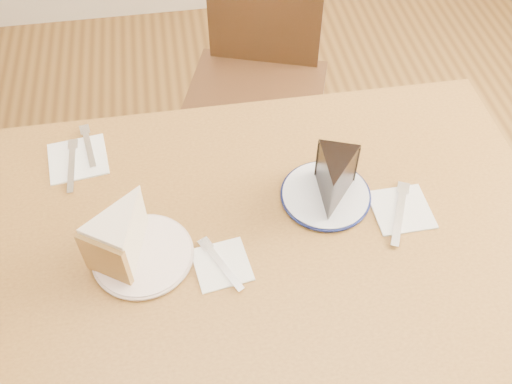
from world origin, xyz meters
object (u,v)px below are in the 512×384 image
at_px(table, 265,260).
at_px(chair_far, 257,84).
at_px(plate_navy, 325,195).
at_px(plate_cream, 143,255).
at_px(chocolate_cake, 334,183).
at_px(carrot_cake, 126,231).

height_order(table, chair_far, chair_far).
bearing_deg(chair_far, plate_navy, 111.62).
xyz_separation_m(plate_cream, plate_navy, (0.39, 0.09, 0.00)).
bearing_deg(plate_navy, table, -152.41).
bearing_deg(plate_cream, plate_navy, 13.32).
xyz_separation_m(table, chocolate_cake, (0.15, 0.06, 0.16)).
height_order(chair_far, plate_cream, chair_far).
bearing_deg(table, plate_navy, 27.59).
bearing_deg(plate_navy, carrot_cake, -170.42).
xyz_separation_m(table, plate_navy, (0.14, 0.07, 0.10)).
relative_size(table, chair_far, 1.37).
height_order(table, chocolate_cake, chocolate_cake).
relative_size(chair_far, plate_cream, 4.61).
relative_size(plate_cream, plate_navy, 1.03).
bearing_deg(chocolate_cake, plate_navy, -40.19).
relative_size(plate_navy, carrot_cake, 1.37).
relative_size(chair_far, plate_navy, 4.75).
bearing_deg(chocolate_cake, carrot_cake, 27.77).
bearing_deg(carrot_cake, table, 32.17).
xyz_separation_m(plate_navy, carrot_cake, (-0.41, -0.07, 0.06)).
bearing_deg(plate_cream, chocolate_cake, 11.06).
bearing_deg(carrot_cake, plate_cream, -11.56).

